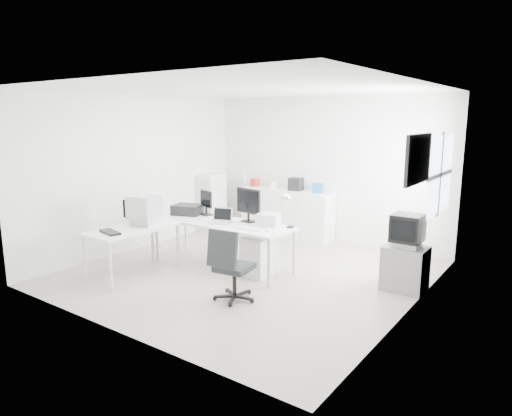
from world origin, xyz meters
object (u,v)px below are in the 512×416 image
Objects in this scene: lcd_monitor_large at (248,205)px; laptop at (220,217)px; side_desk at (133,251)px; lcd_monitor_small at (206,203)px; crt_monitor at (144,211)px; filing_cabinet at (211,202)px; crt_tv at (407,231)px; tv_cabinet at (405,268)px; laser_printer at (268,220)px; main_desk at (222,244)px; drawer_pedestal at (259,255)px; sideboard at (287,213)px; inkjet_printer at (187,210)px.

lcd_monitor_large is 1.72× the size of laptop.
lcd_monitor_small reaches higher than side_desk.
filing_cabinet is at bearing 96.92° from crt_monitor.
laptop is 2.81m from crt_tv.
lcd_monitor_large is 1.09× the size of crt_tv.
side_desk is at bearing -153.26° from crt_tv.
tv_cabinet is at bearing 11.20° from crt_monitor.
laser_printer reaches higher than side_desk.
laser_printer is (0.70, 0.32, -0.01)m from laptop.
crt_tv reaches higher than main_desk.
filing_cabinet reaches higher than laser_printer.
crt_monitor reaches higher than laser_printer.
side_desk is 1.93m from drawer_pedestal.
drawer_pedestal is 0.96× the size of tv_cabinet.
main_desk is 2.87m from crt_tv.
main_desk is 1.96× the size of filing_cabinet.
sideboard is (-0.87, 2.21, 0.19)m from drawer_pedestal.
drawer_pedestal is 2.38m from sideboard.
lcd_monitor_large is 2.44m from crt_tv.
inkjet_printer is 0.95× the size of crt_tv.
crt_monitor is (0.00, -0.95, 0.13)m from inkjet_printer.
crt_monitor reaches higher than tv_cabinet.
main_desk is at bearing -45.09° from filing_cabinet.
lcd_monitor_large reaches higher than tv_cabinet.
laptop is at bearing -119.04° from lcd_monitor_large.
crt_monitor is at bearing -135.00° from main_desk.
laser_printer is at bearing -166.20° from tv_cabinet.
laser_printer is 0.17× the size of sideboard.
lcd_monitor_large is at bearing -169.14° from tv_cabinet.
drawer_pedestal is 1.20× the size of crt_tv.
crt_monitor is at bearing -156.24° from laptop.
drawer_pedestal is at bearing -68.55° from sideboard.
sideboard is (0.68, 2.16, -0.35)m from inkjet_printer.
laser_printer is at bearing -14.40° from inkjet_printer.
crt_tv is 0.26× the size of sideboard.
inkjet_printer is at bearing 173.29° from main_desk.
drawer_pedestal is 1.27× the size of inkjet_printer.
lcd_monitor_large is at bearing 150.26° from drawer_pedestal.
lcd_monitor_large is at bearing -169.14° from crt_tv.
lcd_monitor_large is 0.44m from laser_printer.
lcd_monitor_large is at bearing 18.38° from lcd_monitor_small.
tv_cabinet is at bearing 17.90° from drawer_pedestal.
side_desk is at bearing -72.38° from filing_cabinet.
side_desk is 4.02m from tv_cabinet.
filing_cabinet reaches higher than crt_tv.
tv_cabinet is (2.69, 0.81, -0.54)m from laptop.
drawer_pedestal is at bearing 36.57° from side_desk.
crt_tv is (3.29, 0.46, -0.11)m from lcd_monitor_small.
laptop is (0.05, -0.10, 0.48)m from main_desk.
lcd_monitor_large is at bearing 30.24° from crt_monitor.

